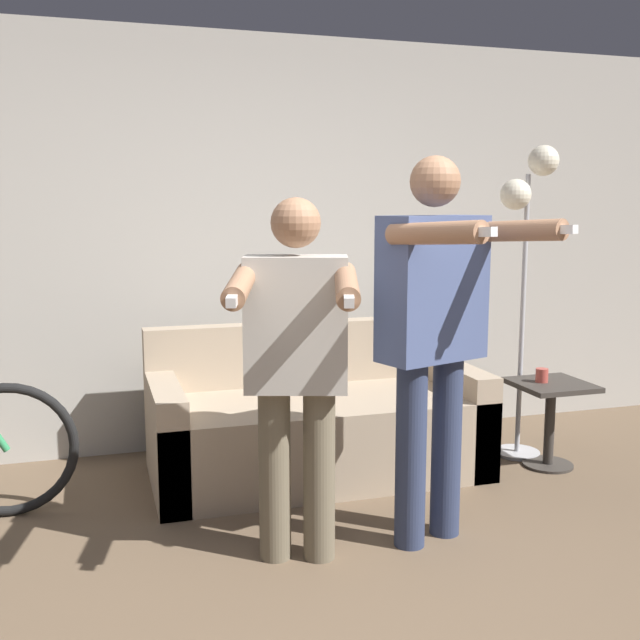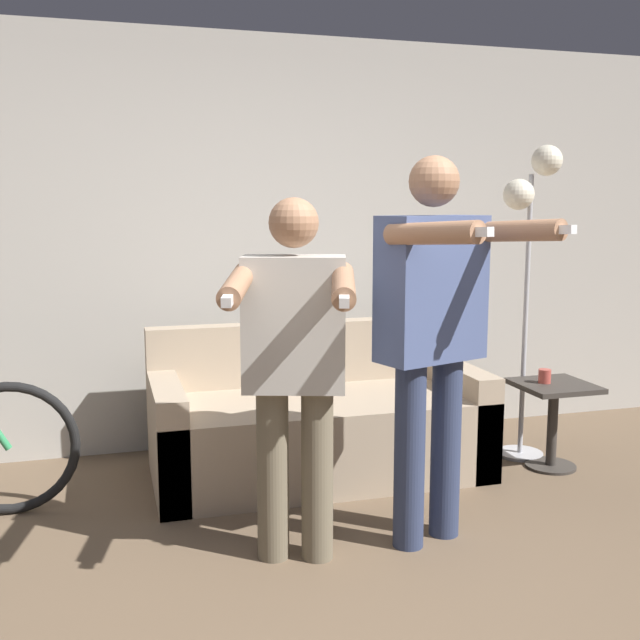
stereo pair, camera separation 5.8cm
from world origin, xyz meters
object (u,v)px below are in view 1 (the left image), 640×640
side_table (550,407)px  person_left (296,357)px  person_right (435,321)px  cat (297,309)px  cup (542,375)px  floor_lamp (527,222)px  couch (316,425)px

side_table → person_left: bearing=-157.9°
person_right → cat: (-0.27, 1.36, -0.12)m
cat → cup: 1.51m
person_right → cat: bearing=83.2°
person_right → floor_lamp: floor_lamp is taller
couch → floor_lamp: bearing=-3.0°
couch → side_table: (1.36, -0.31, 0.08)m
person_left → cat: person_left is taller
person_left → person_right: bearing=17.8°
floor_lamp → cup: bearing=-89.7°
floor_lamp → side_table: floor_lamp is taller
person_left → cat: (0.38, 1.36, 0.01)m
cat → person_left: bearing=-105.4°
person_left → cat: bearing=92.0°
person_right → couch: bearing=85.8°
couch → cup: size_ratio=23.12×
person_right → cup: 1.38m
cup → person_right: bearing=-145.3°
cat → floor_lamp: 1.48m
person_right → cup: bearing=16.8°
cat → cup: (1.33, -0.62, -0.37)m
couch → side_table: 1.40m
person_left → cup: person_left is taller
floor_lamp → couch: bearing=177.0°
side_table → cup: 0.20m
side_table → couch: bearing=167.1°
person_left → side_table: size_ratio=3.08×
side_table → cat: bearing=154.9°
cat → side_table: (1.38, -0.65, -0.55)m
floor_lamp → side_table: size_ratio=3.70×
couch → cat: 0.72m
couch → person_right: bearing=-76.3°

